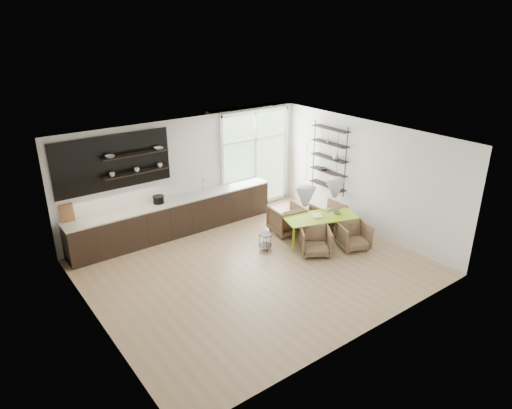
{
  "coord_description": "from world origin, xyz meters",
  "views": [
    {
      "loc": [
        -5.33,
        -7.19,
        5.2
      ],
      "look_at": [
        0.44,
        0.6,
        1.24
      ],
      "focal_mm": 32.0,
      "sensor_mm": 36.0,
      "label": 1
    }
  ],
  "objects_px": {
    "armchair_back_left": "(286,219)",
    "armchair_front_right": "(353,236)",
    "armchair_back_right": "(328,216)",
    "armchair_front_left": "(315,241)",
    "wire_stool": "(265,239)",
    "dining_table": "(320,218)"
  },
  "relations": [
    {
      "from": "armchair_back_left",
      "to": "armchair_front_right",
      "type": "relative_size",
      "value": 1.14
    },
    {
      "from": "armchair_back_left",
      "to": "armchair_front_right",
      "type": "xyz_separation_m",
      "value": [
        0.74,
        -1.64,
        -0.05
      ]
    },
    {
      "from": "armchair_back_right",
      "to": "armchair_front_left",
      "type": "bearing_deg",
      "value": 35.15
    },
    {
      "from": "armchair_back_right",
      "to": "armchair_front_right",
      "type": "relative_size",
      "value": 1.08
    },
    {
      "from": "armchair_front_left",
      "to": "armchair_front_right",
      "type": "bearing_deg",
      "value": 15.2
    },
    {
      "from": "armchair_front_left",
      "to": "armchair_front_right",
      "type": "height_order",
      "value": "armchair_front_left"
    },
    {
      "from": "armchair_back_right",
      "to": "armchair_front_left",
      "type": "height_order",
      "value": "armchair_back_right"
    },
    {
      "from": "armchair_back_left",
      "to": "wire_stool",
      "type": "distance_m",
      "value": 1.11
    },
    {
      "from": "dining_table",
      "to": "armchair_front_left",
      "type": "bearing_deg",
      "value": -123.72
    },
    {
      "from": "dining_table",
      "to": "armchair_front_left",
      "type": "xyz_separation_m",
      "value": [
        -0.57,
        -0.45,
        -0.29
      ]
    },
    {
      "from": "armchair_back_left",
      "to": "wire_stool",
      "type": "height_order",
      "value": "armchair_back_left"
    },
    {
      "from": "armchair_front_right",
      "to": "wire_stool",
      "type": "bearing_deg",
      "value": 165.59
    },
    {
      "from": "armchair_back_right",
      "to": "armchair_front_right",
      "type": "distance_m",
      "value": 1.23
    },
    {
      "from": "wire_stool",
      "to": "armchair_front_right",
      "type": "bearing_deg",
      "value": -34.52
    },
    {
      "from": "armchair_back_left",
      "to": "armchair_back_right",
      "type": "relative_size",
      "value": 1.06
    },
    {
      "from": "armchair_front_right",
      "to": "dining_table",
      "type": "bearing_deg",
      "value": 135.69
    },
    {
      "from": "dining_table",
      "to": "armchair_front_right",
      "type": "distance_m",
      "value": 0.92
    },
    {
      "from": "dining_table",
      "to": "armchair_back_right",
      "type": "distance_m",
      "value": 0.85
    },
    {
      "from": "armchair_back_left",
      "to": "armchair_front_right",
      "type": "height_order",
      "value": "armchair_back_left"
    },
    {
      "from": "armchair_back_left",
      "to": "armchair_front_left",
      "type": "bearing_deg",
      "value": 89.12
    },
    {
      "from": "armchair_front_left",
      "to": "wire_stool",
      "type": "xyz_separation_m",
      "value": [
        -0.82,
        0.88,
        -0.06
      ]
    },
    {
      "from": "armchair_back_left",
      "to": "armchair_front_right",
      "type": "bearing_deg",
      "value": 122.37
    }
  ]
}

